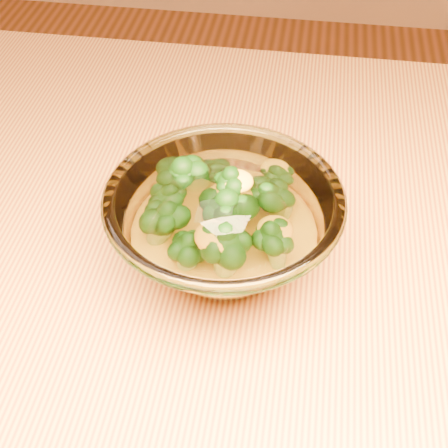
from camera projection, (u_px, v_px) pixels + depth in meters
The scene contains 4 objects.
table at pixel (121, 328), 0.63m from camera, with size 1.20×0.80×0.75m.
glass_bowl at pixel (224, 228), 0.53m from camera, with size 0.20×0.20×0.09m.
cheese_sauce at pixel (224, 243), 0.54m from camera, with size 0.12×0.12×0.03m, color orange.
broccoli_heap at pixel (218, 211), 0.53m from camera, with size 0.13×0.13×0.07m.
Camera 1 is at (0.16, -0.36, 1.17)m, focal length 50.00 mm.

